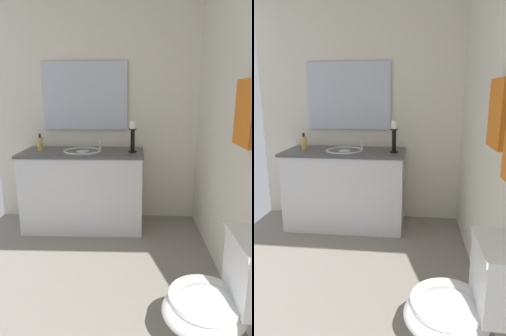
# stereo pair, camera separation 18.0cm
# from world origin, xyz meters

# --- Properties ---
(floor) EXTENTS (2.97, 2.34, 0.02)m
(floor) POSITION_xyz_m (0.00, 0.00, -0.01)
(floor) COLOR gray
(floor) RESTS_ON ground
(wall_back) EXTENTS (2.97, 0.04, 2.45)m
(wall_back) POSITION_xyz_m (0.00, 1.17, 1.23)
(wall_back) COLOR silver
(wall_back) RESTS_ON ground
(wall_left) EXTENTS (0.04, 2.34, 2.45)m
(wall_left) POSITION_xyz_m (-1.48, 0.00, 1.23)
(wall_left) COLOR silver
(wall_left) RESTS_ON ground
(vanity_cabinet) EXTENTS (0.58, 1.30, 0.86)m
(vanity_cabinet) POSITION_xyz_m (-1.16, -0.11, 0.43)
(vanity_cabinet) COLOR silver
(vanity_cabinet) RESTS_ON ground
(sink_basin) EXTENTS (0.40, 0.40, 0.24)m
(sink_basin) POSITION_xyz_m (-1.16, -0.11, 0.82)
(sink_basin) COLOR white
(sink_basin) RESTS_ON vanity_cabinet
(mirror) EXTENTS (0.02, 0.94, 0.74)m
(mirror) POSITION_xyz_m (-1.44, -0.11, 1.42)
(mirror) COLOR silver
(candle_holder_tall) EXTENTS (0.09, 0.09, 0.32)m
(candle_holder_tall) POSITION_xyz_m (-1.13, 0.42, 1.03)
(candle_holder_tall) COLOR black
(candle_holder_tall) RESTS_ON vanity_cabinet
(soap_bottle) EXTENTS (0.06, 0.06, 0.18)m
(soap_bottle) POSITION_xyz_m (-1.19, -0.57, 0.93)
(soap_bottle) COLOR #E5B259
(soap_bottle) RESTS_ON vanity_cabinet
(toilet) EXTENTS (0.39, 0.54, 0.75)m
(toilet) POSITION_xyz_m (0.58, 0.89, 0.37)
(toilet) COLOR white
(toilet) RESTS_ON ground
(towel_near_vanity) EXTENTS (0.28, 0.03, 0.39)m
(towel_near_vanity) POSITION_xyz_m (0.14, 1.09, 1.34)
(towel_near_vanity) COLOR orange
(towel_near_vanity) RESTS_ON towel_bar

